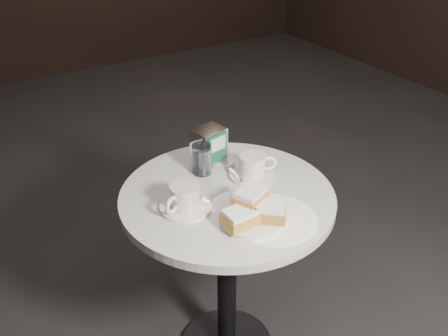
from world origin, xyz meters
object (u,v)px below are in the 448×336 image
coffee_cup_right (253,167)px  water_glass_left (202,160)px  beignet_plate (253,212)px  napkin_dispenser (209,145)px  water_glass_right (207,151)px  coffee_cup_left (185,199)px  cafe_table (227,241)px

coffee_cup_right → water_glass_left: 0.18m
beignet_plate → water_glass_left: water_glass_left is taller
water_glass_left → napkin_dispenser: size_ratio=0.85×
water_glass_right → napkin_dispenser: bearing=39.7°
beignet_plate → coffee_cup_right: 0.26m
coffee_cup_left → beignet_plate: bearing=-71.7°
water_glass_left → napkin_dispenser: napkin_dispenser is taller
cafe_table → water_glass_left: water_glass_left is taller
coffee_cup_right → water_glass_right: (-0.09, 0.16, 0.02)m
coffee_cup_left → water_glass_left: size_ratio=1.97×
water_glass_right → coffee_cup_left: bearing=-133.8°
napkin_dispenser → water_glass_right: bearing=-153.0°
cafe_table → water_glass_right: 0.32m
coffee_cup_right → water_glass_left: (-0.13, 0.11, 0.02)m
cafe_table → beignet_plate: beignet_plate is taller
water_glass_left → water_glass_right: 0.06m
beignet_plate → coffee_cup_left: beignet_plate is taller
beignet_plate → coffee_cup_left: size_ratio=1.12×
coffee_cup_left → napkin_dispenser: 0.31m
coffee_cup_left → water_glass_right: bearing=24.0°
beignet_plate → napkin_dispenser: napkin_dispenser is taller
water_glass_left → water_glass_right: (0.05, 0.04, -0.00)m
coffee_cup_left → coffee_cup_right: (0.28, 0.05, -0.00)m
beignet_plate → water_glass_left: (0.01, 0.32, 0.02)m
cafe_table → coffee_cup_right: bearing=18.9°
beignet_plate → coffee_cup_right: beignet_plate is taller
coffee_cup_right → water_glass_left: water_glass_left is taller
napkin_dispenser → beignet_plate: bearing=-114.0°
coffee_cup_left → coffee_cup_right: coffee_cup_left is taller
beignet_plate → coffee_cup_right: (0.15, 0.21, 0.00)m
cafe_table → coffee_cup_left: (-0.16, -0.01, 0.23)m
water_glass_right → coffee_cup_right: bearing=-60.4°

